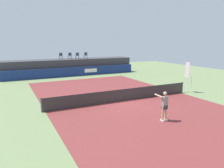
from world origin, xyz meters
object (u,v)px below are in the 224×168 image
(spectator_chair_right, at_px, (85,55))
(umpire_chair, at_px, (188,75))
(net_post_far, at_px, (182,87))
(spectator_chair_center, at_px, (77,55))
(tennis_ball, at_px, (114,109))
(tennis_player, at_px, (164,105))
(spectator_chair_far_left, at_px, (61,56))
(spectator_chair_left, at_px, (70,55))
(net_post_near, at_px, (41,105))

(spectator_chair_right, height_order, umpire_chair, spectator_chair_right)
(spectator_chair_right, distance_m, net_post_far, 15.69)
(spectator_chair_center, xyz_separation_m, tennis_ball, (-2.65, -16.51, -2.66))
(umpire_chair, relative_size, net_post_far, 2.76)
(spectator_chair_center, xyz_separation_m, spectator_chair_right, (1.25, 0.10, 0.00))
(spectator_chair_right, distance_m, umpire_chair, 15.74)
(tennis_player, xyz_separation_m, tennis_ball, (-1.61, 3.23, -0.92))
(tennis_ball, bearing_deg, spectator_chair_far_left, 88.49)
(net_post_far, bearing_deg, spectator_chair_left, 112.26)
(spectator_chair_left, distance_m, net_post_near, 16.51)
(spectator_chair_right, bearing_deg, spectator_chair_left, 177.60)
(tennis_player, bearing_deg, net_post_near, 142.35)
(spectator_chair_left, relative_size, net_post_near, 0.89)
(net_post_far, bearing_deg, spectator_chair_right, 104.56)
(spectator_chair_left, height_order, tennis_ball, spectator_chair_left)
(spectator_chair_far_left, relative_size, tennis_player, 0.50)
(spectator_chair_center, relative_size, umpire_chair, 0.32)
(net_post_near, bearing_deg, spectator_chair_far_left, 71.98)
(spectator_chair_far_left, bearing_deg, net_post_near, -108.02)
(umpire_chair, height_order, net_post_near, umpire_chair)
(spectator_chair_right, height_order, net_post_far, spectator_chair_right)
(spectator_chair_left, xyz_separation_m, tennis_player, (0.01, -19.93, -1.73))
(tennis_ball, bearing_deg, tennis_player, -63.45)
(spectator_chair_left, bearing_deg, spectator_chair_center, -10.39)
(spectator_chair_left, distance_m, tennis_ball, 16.98)
(spectator_chair_far_left, xyz_separation_m, net_post_near, (-5.05, -15.51, -2.19))
(tennis_player, bearing_deg, tennis_ball, 116.55)
(net_post_far, bearing_deg, tennis_player, -142.25)
(umpire_chair, bearing_deg, spectator_chair_center, 110.96)
(net_post_far, relative_size, tennis_ball, 14.71)
(net_post_far, relative_size, tennis_player, 0.56)
(spectator_chair_far_left, bearing_deg, tennis_ball, -91.51)
(spectator_chair_left, distance_m, net_post_far, 16.50)
(spectator_chair_center, distance_m, tennis_player, 19.84)
(net_post_near, distance_m, net_post_far, 12.40)
(spectator_chair_left, distance_m, spectator_chair_right, 2.29)
(net_post_far, bearing_deg, spectator_chair_far_left, 115.37)
(spectator_chair_right, height_order, tennis_player, spectator_chair_right)
(tennis_ball, bearing_deg, umpire_chair, 10.48)
(spectator_chair_center, distance_m, net_post_far, 15.96)
(spectator_chair_far_left, bearing_deg, tennis_player, -86.72)
(spectator_chair_center, height_order, tennis_ball, spectator_chair_center)
(spectator_chair_right, distance_m, tennis_player, 20.04)
(net_post_near, bearing_deg, tennis_player, -37.65)
(spectator_chair_right, bearing_deg, tennis_ball, -103.21)
(spectator_chair_far_left, relative_size, tennis_ball, 13.06)
(spectator_chair_left, xyz_separation_m, umpire_chair, (6.77, -15.15, -1.11))
(spectator_chair_left, relative_size, spectator_chair_right, 1.00)
(net_post_near, bearing_deg, spectator_chair_left, 67.71)
(net_post_near, distance_m, tennis_player, 7.86)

